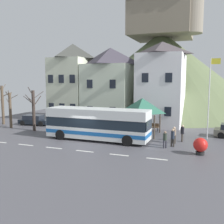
# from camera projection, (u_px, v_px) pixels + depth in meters

# --- Properties ---
(ground_plane) EXTENTS (40.00, 60.00, 0.07)m
(ground_plane) POSITION_uv_depth(u_px,v_px,m) (83.00, 143.00, 24.28)
(ground_plane) COLOR #4F4E54
(townhouse_00) EXTENTS (5.05, 6.73, 11.09)m
(townhouse_00) POSITION_uv_depth(u_px,v_px,m) (73.00, 82.00, 37.73)
(townhouse_00) COLOR beige
(townhouse_00) RESTS_ON ground_plane
(townhouse_01) EXTENTS (6.35, 6.81, 10.28)m
(townhouse_01) POSITION_uv_depth(u_px,v_px,m) (110.00, 85.00, 35.81)
(townhouse_01) COLOR beige
(townhouse_01) RESTS_ON ground_plane
(townhouse_02) EXTENTS (5.57, 6.86, 10.76)m
(townhouse_02) POSITION_uv_depth(u_px,v_px,m) (161.00, 84.00, 33.34)
(townhouse_02) COLOR white
(townhouse_02) RESTS_ON ground_plane
(hilltop_castle) EXTENTS (37.78, 37.78, 21.39)m
(hilltop_castle) POSITION_uv_depth(u_px,v_px,m) (161.00, 70.00, 49.00)
(hilltop_castle) COLOR #5C6A46
(hilltop_castle) RESTS_ON ground_plane
(transit_bus) EXTENTS (10.28, 2.84, 3.10)m
(transit_bus) POSITION_uv_depth(u_px,v_px,m) (98.00, 124.00, 25.05)
(transit_bus) COLOR silver
(transit_bus) RESTS_ON ground_plane
(bus_shelter) EXTENTS (3.60, 3.60, 3.96)m
(bus_shelter) POSITION_uv_depth(u_px,v_px,m) (142.00, 106.00, 27.27)
(bus_shelter) COLOR #473D33
(bus_shelter) RESTS_ON ground_plane
(parked_car_01) EXTENTS (4.15, 2.25, 1.29)m
(parked_car_01) POSITION_uv_depth(u_px,v_px,m) (34.00, 120.00, 33.62)
(parked_car_01) COLOR black
(parked_car_01) RESTS_ON ground_plane
(parked_car_02) EXTENTS (4.43, 2.13, 1.30)m
(parked_car_02) POSITION_uv_depth(u_px,v_px,m) (81.00, 122.00, 32.34)
(parked_car_02) COLOR silver
(parked_car_02) RESTS_ON ground_plane
(pedestrian_00) EXTENTS (0.35, 0.33, 1.57)m
(pedestrian_00) POSITION_uv_depth(u_px,v_px,m) (174.00, 134.00, 23.74)
(pedestrian_00) COLOR #38332D
(pedestrian_00) RESTS_ON ground_plane
(pedestrian_01) EXTENTS (0.35, 0.32, 1.61)m
(pedestrian_01) POSITION_uv_depth(u_px,v_px,m) (173.00, 137.00, 22.54)
(pedestrian_01) COLOR #38332D
(pedestrian_01) RESTS_ON ground_plane
(pedestrian_02) EXTENTS (0.34, 0.34, 1.50)m
(pedestrian_02) POSITION_uv_depth(u_px,v_px,m) (165.00, 138.00, 22.07)
(pedestrian_02) COLOR #2D2D38
(pedestrian_02) RESTS_ON ground_plane
(pedestrian_03) EXTENTS (0.33, 0.34, 1.63)m
(pedestrian_03) POSITION_uv_depth(u_px,v_px,m) (182.00, 132.00, 24.44)
(pedestrian_03) COLOR #38332D
(pedestrian_03) RESTS_ON ground_plane
(public_bench) EXTENTS (1.54, 0.48, 0.87)m
(public_bench) POSITION_uv_depth(u_px,v_px,m) (152.00, 127.00, 29.69)
(public_bench) COLOR brown
(public_bench) RESTS_ON ground_plane
(flagpole) EXTENTS (0.95, 0.10, 8.02)m
(flagpole) POSITION_uv_depth(u_px,v_px,m) (210.00, 93.00, 25.14)
(flagpole) COLOR silver
(flagpole) RESTS_ON ground_plane
(harbour_buoy) EXTENTS (1.12, 1.12, 1.37)m
(harbour_buoy) POSITION_uv_depth(u_px,v_px,m) (200.00, 145.00, 20.14)
(harbour_buoy) COLOR black
(harbour_buoy) RESTS_ON ground_plane
(bare_tree_00) EXTENTS (1.50, 2.18, 5.40)m
(bare_tree_00) POSITION_uv_depth(u_px,v_px,m) (3.00, 104.00, 33.84)
(bare_tree_00) COLOR brown
(bare_tree_00) RESTS_ON ground_plane
(bare_tree_01) EXTENTS (1.58, 1.22, 4.66)m
(bare_tree_01) POSITION_uv_depth(u_px,v_px,m) (10.00, 110.00, 31.31)
(bare_tree_01) COLOR brown
(bare_tree_01) RESTS_ON ground_plane
(bare_tree_02) EXTENTS (1.37, 2.03, 5.09)m
(bare_tree_02) POSITION_uv_depth(u_px,v_px,m) (34.00, 110.00, 29.54)
(bare_tree_02) COLOR #382D28
(bare_tree_02) RESTS_ON ground_plane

